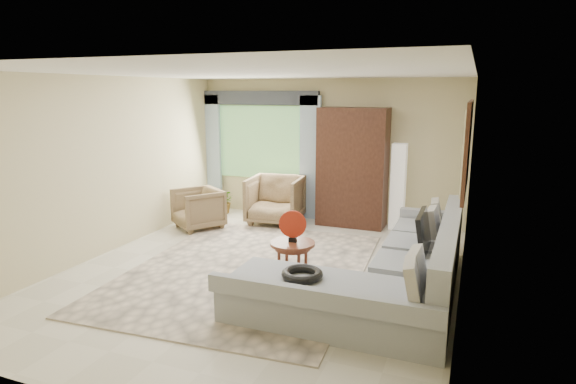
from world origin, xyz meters
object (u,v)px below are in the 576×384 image
at_px(coffee_table, 293,262).
at_px(floor_lamp, 398,187).
at_px(potted_plant, 225,201).
at_px(armoire, 353,167).
at_px(armchair_left, 198,209).
at_px(sectional_sofa, 394,275).
at_px(armchair_right, 275,200).
at_px(tv_screen, 424,232).

bearing_deg(coffee_table, floor_lamp, 74.96).
bearing_deg(coffee_table, potted_plant, 131.51).
bearing_deg(floor_lamp, armoire, -175.71).
bearing_deg(armchair_left, sectional_sofa, 10.62).
bearing_deg(coffee_table, armchair_left, 144.36).
relative_size(sectional_sofa, potted_plant, 7.24).
relative_size(armchair_right, potted_plant, 2.00).
bearing_deg(sectional_sofa, potted_plant, 143.41).
bearing_deg(armoire, armchair_right, -163.00).
distance_m(armoire, floor_lamp, 0.86).
relative_size(armchair_right, floor_lamp, 0.64).
height_order(armchair_right, floor_lamp, floor_lamp).
xyz_separation_m(tv_screen, armoire, (-1.50, 2.48, 0.33)).
bearing_deg(armchair_left, armoire, 61.22).
distance_m(tv_screen, potted_plant, 4.71).
bearing_deg(sectional_sofa, floor_lamp, 98.33).
bearing_deg(armoire, tv_screen, -58.84).
xyz_separation_m(coffee_table, floor_lamp, (0.81, 3.01, 0.46)).
bearing_deg(tv_screen, coffee_table, -162.59).
bearing_deg(armchair_left, tv_screen, 17.37).
bearing_deg(armchair_left, coffee_table, -0.29).
xyz_separation_m(coffee_table, armchair_left, (-2.45, 1.76, 0.06)).
xyz_separation_m(coffee_table, armoire, (0.01, 2.95, 0.76)).
distance_m(armchair_left, floor_lamp, 3.52).
relative_size(coffee_table, armoire, 0.26).
bearing_deg(armoire, sectional_sofa, -66.94).
relative_size(sectional_sofa, tv_screen, 4.68).
bearing_deg(armchair_right, armoire, 10.76).
xyz_separation_m(armchair_left, armoire, (2.46, 1.20, 0.70)).
bearing_deg(floor_lamp, potted_plant, -177.28).
distance_m(sectional_sofa, tv_screen, 0.66).
height_order(coffee_table, armchair_left, armchair_left).
bearing_deg(floor_lamp, armchair_right, -167.67).
relative_size(tv_screen, floor_lamp, 0.49).
relative_size(armchair_left, floor_lamp, 0.52).
xyz_separation_m(tv_screen, floor_lamp, (-0.70, 2.54, 0.03)).
height_order(potted_plant, armoire, armoire).
xyz_separation_m(tv_screen, armchair_left, (-3.96, 1.29, -0.37)).
height_order(sectional_sofa, armchair_right, sectional_sofa).
height_order(tv_screen, potted_plant, tv_screen).
xyz_separation_m(potted_plant, floor_lamp, (3.34, 0.16, 0.51)).
relative_size(armchair_left, armchair_right, 0.81).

